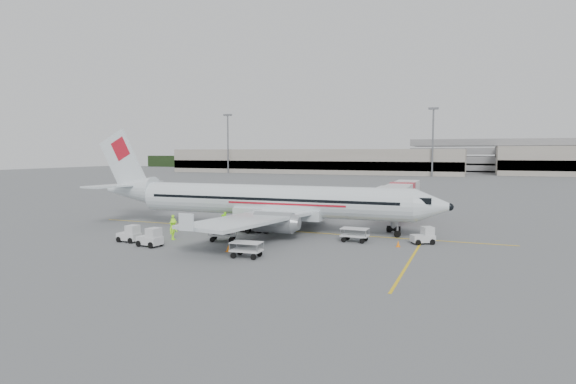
% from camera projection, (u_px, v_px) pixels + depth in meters
% --- Properties ---
extents(ground, '(360.00, 360.00, 0.00)m').
position_uv_depth(ground, '(281.00, 231.00, 48.92)').
color(ground, '#56595B').
extents(stripe_lead, '(44.00, 0.20, 0.01)m').
position_uv_depth(stripe_lead, '(281.00, 231.00, 48.92)').
color(stripe_lead, yellow).
rests_on(stripe_lead, ground).
extents(stripe_cross, '(0.20, 20.00, 0.01)m').
position_uv_depth(stripe_cross, '(412.00, 258.00, 36.41)').
color(stripe_cross, yellow).
rests_on(stripe_cross, ground).
extents(terminal_west, '(110.00, 22.00, 9.00)m').
position_uv_depth(terminal_west, '(313.00, 161.00, 183.71)').
color(terminal_west, gray).
rests_on(terminal_west, ground).
extents(parking_garage, '(62.00, 24.00, 14.00)m').
position_uv_depth(parking_garage, '(495.00, 155.00, 187.73)').
color(parking_garage, slate).
rests_on(parking_garage, ground).
extents(treeline, '(300.00, 3.00, 6.00)m').
position_uv_depth(treeline, '(431.00, 163.00, 211.06)').
color(treeline, black).
rests_on(treeline, ground).
extents(mast_west, '(3.20, 1.20, 22.00)m').
position_uv_depth(mast_west, '(228.00, 144.00, 182.93)').
color(mast_west, slate).
rests_on(mast_west, ground).
extents(mast_center, '(3.20, 1.20, 22.00)m').
position_uv_depth(mast_center, '(433.00, 143.00, 155.69)').
color(mast_center, slate).
rests_on(mast_center, ground).
extents(aircraft, '(38.36, 30.40, 10.39)m').
position_uv_depth(aircraft, '(271.00, 179.00, 48.97)').
color(aircraft, white).
rests_on(aircraft, ground).
extents(jet_bridge, '(3.58, 17.61, 4.61)m').
position_uv_depth(jet_bridge, '(402.00, 203.00, 53.58)').
color(jet_bridge, silver).
rests_on(jet_bridge, ground).
extents(belt_loader, '(4.90, 3.29, 2.49)m').
position_uv_depth(belt_loader, '(236.00, 219.00, 48.43)').
color(belt_loader, silver).
rests_on(belt_loader, ground).
extents(tug_fore, '(2.23, 1.93, 1.50)m').
position_uv_depth(tug_fore, '(423.00, 235.00, 41.85)').
color(tug_fore, silver).
rests_on(tug_fore, ground).
extents(tug_mid, '(2.24, 1.49, 1.61)m').
position_uv_depth(tug_mid, '(150.00, 237.00, 40.72)').
color(tug_mid, silver).
rests_on(tug_mid, ground).
extents(tug_aft, '(2.04, 1.26, 1.53)m').
position_uv_depth(tug_aft, '(129.00, 233.00, 42.77)').
color(tug_aft, silver).
rests_on(tug_aft, ground).
extents(cart_loaded_a, '(2.77, 2.19, 1.26)m').
position_uv_depth(cart_loaded_a, '(223.00, 234.00, 43.22)').
color(cart_loaded_a, silver).
rests_on(cart_loaded_a, ground).
extents(cart_loaded_b, '(2.81, 2.11, 1.30)m').
position_uv_depth(cart_loaded_b, '(245.00, 225.00, 48.11)').
color(cart_loaded_b, silver).
rests_on(cart_loaded_b, ground).
extents(cart_empty_a, '(2.41, 1.51, 1.22)m').
position_uv_depth(cart_empty_a, '(246.00, 250.00, 36.41)').
color(cart_empty_a, silver).
rests_on(cart_empty_a, ground).
extents(cart_empty_b, '(2.43, 1.48, 1.25)m').
position_uv_depth(cart_empty_b, '(355.00, 235.00, 42.79)').
color(cart_empty_b, silver).
rests_on(cart_empty_b, ground).
extents(cone_nose, '(0.35, 0.35, 0.57)m').
position_uv_depth(cone_nose, '(398.00, 244.00, 40.55)').
color(cone_nose, orange).
rests_on(cone_nose, ground).
extents(cone_port, '(0.43, 0.43, 0.70)m').
position_uv_depth(cone_port, '(374.00, 213.00, 60.13)').
color(cone_port, orange).
rests_on(cone_port, ground).
extents(cone_stbd, '(0.37, 0.37, 0.61)m').
position_uv_depth(cone_stbd, '(228.00, 248.00, 38.58)').
color(cone_stbd, orange).
rests_on(cone_stbd, ground).
extents(crew_a, '(0.71, 0.53, 1.77)m').
position_uv_depth(crew_a, '(173.00, 224.00, 47.72)').
color(crew_a, '#96F61C').
rests_on(crew_a, ground).
extents(crew_b, '(1.16, 1.05, 1.93)m').
position_uv_depth(crew_b, '(224.00, 224.00, 46.94)').
color(crew_b, '#96F61C').
rests_on(crew_b, ground).
extents(crew_c, '(0.79, 1.26, 1.87)m').
position_uv_depth(crew_c, '(173.00, 230.00, 43.75)').
color(crew_c, '#96F61C').
rests_on(crew_c, ground).
extents(crew_d, '(1.15, 0.68, 1.84)m').
position_uv_depth(crew_d, '(225.00, 221.00, 49.48)').
color(crew_d, '#96F61C').
rests_on(crew_d, ground).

